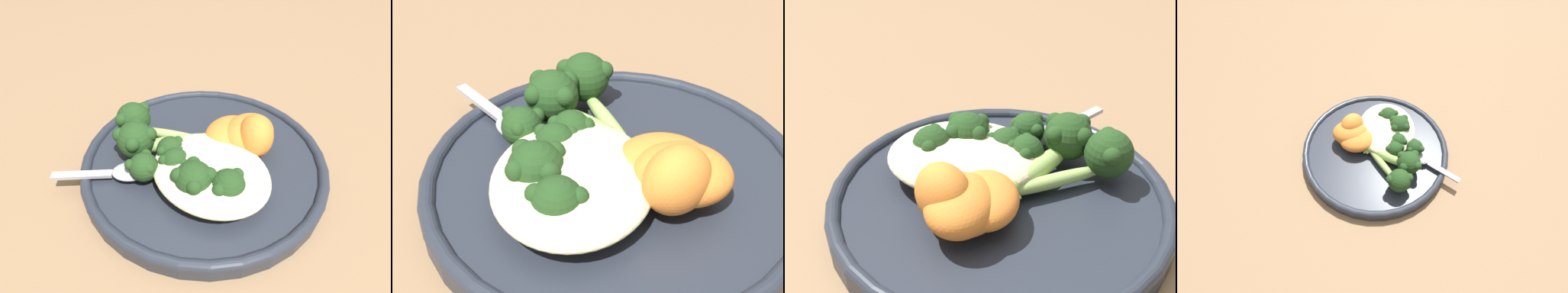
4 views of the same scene
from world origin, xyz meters
The scene contains 15 objects.
ground_plane centered at (0.00, 0.00, 0.00)m, with size 4.00×4.00×0.00m, color #846647.
plate centered at (-0.02, 0.02, 0.01)m, with size 0.28×0.28×0.02m.
quinoa_mound centered at (-0.05, 0.04, 0.03)m, with size 0.13×0.11×0.03m, color beige.
broccoli_stalk_0 centered at (0.06, 0.04, 0.04)m, with size 0.11×0.08×0.04m.
broccoli_stalk_1 centered at (0.03, 0.06, 0.04)m, with size 0.08×0.10×0.04m.
broccoli_stalk_2 centered at (0.00, 0.04, 0.03)m, with size 0.05×0.08×0.03m.
broccoli_stalk_3 centered at (0.00, 0.06, 0.03)m, with size 0.04×0.12×0.03m.
broccoli_stalk_4 centered at (-0.02, 0.05, 0.04)m, with size 0.03×0.09×0.03m.
broccoli_stalk_5 centered at (-0.05, 0.06, 0.04)m, with size 0.07×0.10×0.04m.
broccoli_stalk_6 centered at (-0.07, 0.04, 0.04)m, with size 0.10×0.08×0.03m.
sweet_potato_chunk_0 centered at (-0.04, -0.03, 0.04)m, with size 0.06×0.05×0.03m, color orange.
sweet_potato_chunk_1 centered at (-0.03, -0.02, 0.04)m, with size 0.07×0.05×0.03m, color orange.
sweet_potato_chunk_2 centered at (-0.05, -0.03, 0.04)m, with size 0.07×0.05×0.04m, color orange.
sweet_potato_chunk_3 centered at (-0.06, -0.02, 0.05)m, with size 0.05×0.04×0.05m, color orange.
spoon centered at (0.02, 0.10, 0.03)m, with size 0.08×0.09×0.01m.
Camera 2 is at (-0.32, 0.01, 0.27)m, focal length 50.00 mm.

